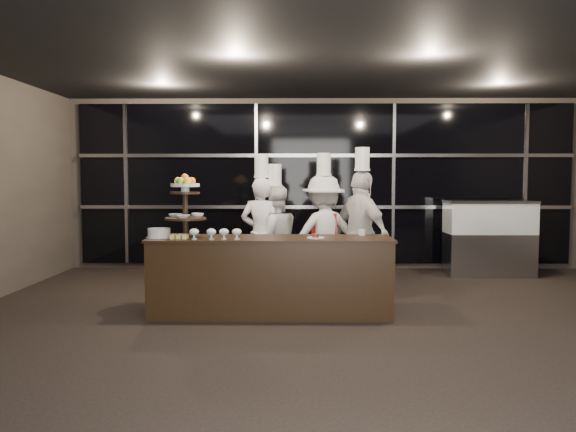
{
  "coord_description": "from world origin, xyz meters",
  "views": [
    {
      "loc": [
        -0.53,
        -4.93,
        1.63
      ],
      "look_at": [
        -0.61,
        1.91,
        1.15
      ],
      "focal_mm": 35.0,
      "sensor_mm": 36.0,
      "label": 1
    }
  ],
  "objects_px": {
    "display_case": "(489,234)",
    "chef_d": "(362,234)",
    "chef_b": "(275,238)",
    "buffet_counter": "(271,276)",
    "display_stand": "(185,202)",
    "chef_a": "(262,233)",
    "layer_cake": "(159,233)",
    "chef_c": "(323,235)"
  },
  "relations": [
    {
      "from": "display_case",
      "to": "chef_b",
      "type": "bearing_deg",
      "value": -157.9
    },
    {
      "from": "buffet_counter",
      "to": "layer_cake",
      "type": "relative_size",
      "value": 9.47
    },
    {
      "from": "layer_cake",
      "to": "display_case",
      "type": "xyz_separation_m",
      "value": [
        4.79,
        2.74,
        -0.29
      ]
    },
    {
      "from": "buffet_counter",
      "to": "layer_cake",
      "type": "height_order",
      "value": "layer_cake"
    },
    {
      "from": "chef_c",
      "to": "chef_d",
      "type": "xyz_separation_m",
      "value": [
        0.49,
        -0.24,
        0.04
      ]
    },
    {
      "from": "chef_a",
      "to": "chef_c",
      "type": "bearing_deg",
      "value": -8.91
    },
    {
      "from": "buffet_counter",
      "to": "display_stand",
      "type": "xyz_separation_m",
      "value": [
        -1.0,
        -0.0,
        0.87
      ]
    },
    {
      "from": "display_case",
      "to": "chef_a",
      "type": "relative_size",
      "value": 0.73
    },
    {
      "from": "buffet_counter",
      "to": "display_stand",
      "type": "relative_size",
      "value": 3.81
    },
    {
      "from": "chef_a",
      "to": "display_case",
      "type": "bearing_deg",
      "value": 21.47
    },
    {
      "from": "chef_b",
      "to": "chef_d",
      "type": "relative_size",
      "value": 0.9
    },
    {
      "from": "buffet_counter",
      "to": "display_case",
      "type": "relative_size",
      "value": 2.02
    },
    {
      "from": "chef_c",
      "to": "buffet_counter",
      "type": "bearing_deg",
      "value": -121.31
    },
    {
      "from": "chef_b",
      "to": "chef_d",
      "type": "height_order",
      "value": "chef_d"
    },
    {
      "from": "chef_a",
      "to": "layer_cake",
      "type": "bearing_deg",
      "value": -130.82
    },
    {
      "from": "display_stand",
      "to": "chef_a",
      "type": "distance_m",
      "value": 1.57
    },
    {
      "from": "display_stand",
      "to": "chef_d",
      "type": "xyz_separation_m",
      "value": [
        2.17,
        0.88,
        -0.47
      ]
    },
    {
      "from": "chef_c",
      "to": "chef_d",
      "type": "distance_m",
      "value": 0.55
    },
    {
      "from": "chef_d",
      "to": "chef_a",
      "type": "bearing_deg",
      "value": 164.64
    },
    {
      "from": "display_stand",
      "to": "display_case",
      "type": "height_order",
      "value": "display_stand"
    },
    {
      "from": "display_stand",
      "to": "chef_b",
      "type": "relative_size",
      "value": 0.41
    },
    {
      "from": "buffet_counter",
      "to": "chef_c",
      "type": "distance_m",
      "value": 1.35
    },
    {
      "from": "chef_b",
      "to": "chef_d",
      "type": "distance_m",
      "value": 1.24
    },
    {
      "from": "buffet_counter",
      "to": "chef_b",
      "type": "height_order",
      "value": "chef_b"
    },
    {
      "from": "buffet_counter",
      "to": "display_stand",
      "type": "distance_m",
      "value": 1.33
    },
    {
      "from": "buffet_counter",
      "to": "display_stand",
      "type": "bearing_deg",
      "value": -179.99
    },
    {
      "from": "layer_cake",
      "to": "chef_a",
      "type": "xyz_separation_m",
      "value": [
        1.12,
        1.3,
        -0.13
      ]
    },
    {
      "from": "layer_cake",
      "to": "chef_d",
      "type": "relative_size",
      "value": 0.15
    },
    {
      "from": "chef_c",
      "to": "display_stand",
      "type": "bearing_deg",
      "value": -146.42
    },
    {
      "from": "display_stand",
      "to": "chef_c",
      "type": "bearing_deg",
      "value": 33.58
    },
    {
      "from": "display_stand",
      "to": "chef_b",
      "type": "height_order",
      "value": "chef_b"
    },
    {
      "from": "display_case",
      "to": "chef_a",
      "type": "xyz_separation_m",
      "value": [
        -3.67,
        -1.44,
        0.16
      ]
    },
    {
      "from": "buffet_counter",
      "to": "display_case",
      "type": "distance_m",
      "value": 4.41
    },
    {
      "from": "chef_c",
      "to": "display_case",
      "type": "bearing_deg",
      "value": 29.29
    },
    {
      "from": "layer_cake",
      "to": "chef_a",
      "type": "distance_m",
      "value": 1.72
    },
    {
      "from": "display_case",
      "to": "chef_a",
      "type": "bearing_deg",
      "value": -158.53
    },
    {
      "from": "layer_cake",
      "to": "chef_c",
      "type": "bearing_deg",
      "value": 30.46
    },
    {
      "from": "display_case",
      "to": "chef_d",
      "type": "distance_m",
      "value": 2.95
    },
    {
      "from": "display_stand",
      "to": "chef_d",
      "type": "bearing_deg",
      "value": 21.99
    },
    {
      "from": "chef_b",
      "to": "display_stand",
      "type": "bearing_deg",
      "value": -128.22
    },
    {
      "from": "layer_cake",
      "to": "chef_c",
      "type": "distance_m",
      "value": 2.3
    },
    {
      "from": "display_stand",
      "to": "chef_d",
      "type": "distance_m",
      "value": 2.39
    }
  ]
}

